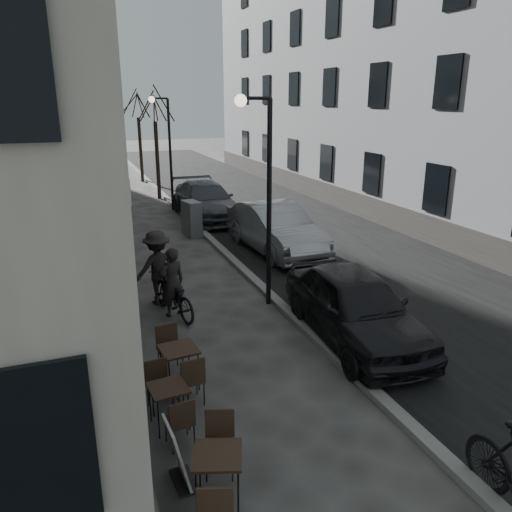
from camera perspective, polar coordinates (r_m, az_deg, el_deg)
ground at (r=8.28m, az=18.20°, el=-20.53°), size 120.00×120.00×0.00m
road at (r=23.03m, az=1.02°, el=5.05°), size 7.30×60.00×0.00m
kerb at (r=21.97m, az=-7.89°, el=4.42°), size 0.25×60.00×0.12m
building_left at (r=21.67m, az=-26.96°, el=23.81°), size 4.00×35.00×16.00m
building_right at (r=25.72m, az=13.58°, el=23.83°), size 4.00×35.00×16.00m
streetlamp_near at (r=11.85m, az=0.76°, el=8.66°), size 0.90×0.28×5.09m
streetlamp_far at (r=23.37m, az=-10.26°, el=12.79°), size 0.90×0.28×5.09m
tree_near at (r=26.27m, az=-11.56°, el=16.51°), size 2.40×2.40×5.70m
tree_far at (r=32.20m, az=-13.40°, el=16.53°), size 2.40×2.40×5.70m
bistro_set_a at (r=6.91m, az=-4.37°, el=-23.51°), size 0.87×1.55×0.89m
bistro_set_b at (r=8.29m, az=-9.93°, el=-16.14°), size 0.64×1.45×0.84m
bistro_set_c at (r=9.22m, az=-8.75°, el=-12.04°), size 0.69×1.58×0.91m
sign_board at (r=7.27m, az=-8.84°, el=-21.98°), size 0.36×0.58×0.97m
utility_cabinet at (r=19.03m, az=-7.35°, el=4.27°), size 0.64×0.96×1.33m
bicycle at (r=12.10m, az=-9.46°, el=-4.40°), size 1.16×2.08×1.04m
cyclist_rider at (r=11.98m, az=-9.54°, el=-2.94°), size 0.70×0.55×1.70m
pedestrian_near at (r=12.85m, az=-15.76°, el=-1.86°), size 0.89×0.72×1.73m
pedestrian_mid at (r=12.76m, az=-11.19°, el=-1.28°), size 1.36×0.99×1.89m
pedestrian_far at (r=16.82m, az=-17.12°, el=2.65°), size 1.11×0.94×1.78m
car_near at (r=10.89m, az=11.27°, el=-5.61°), size 2.12×4.64×1.54m
car_mid at (r=16.86m, az=2.21°, el=3.19°), size 1.99×5.01×1.62m
car_far at (r=21.78m, az=-5.77°, el=6.30°), size 2.17×5.31×1.54m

